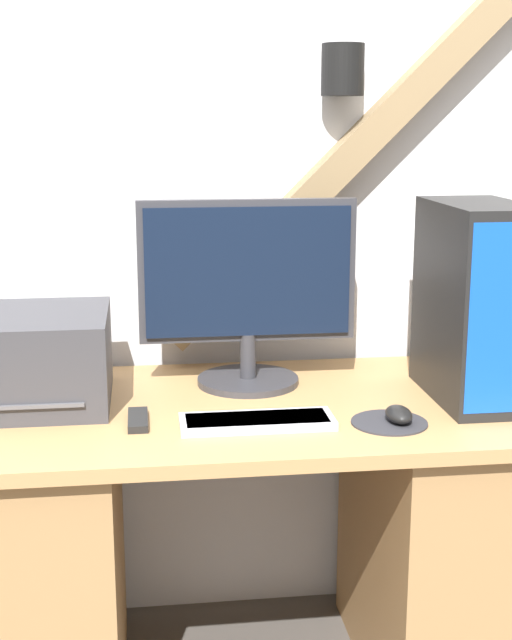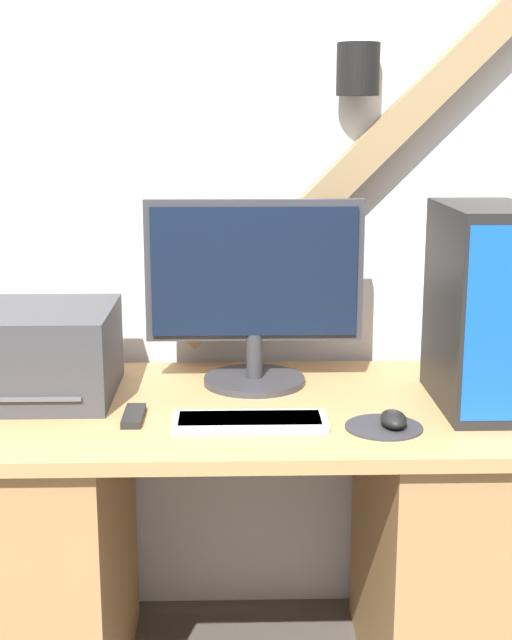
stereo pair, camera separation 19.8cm
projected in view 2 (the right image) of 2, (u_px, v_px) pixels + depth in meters
The scene contains 9 objects.
wall_back at pixel (243, 117), 2.28m from camera, with size 6.40×0.16×2.70m.
desk at pixel (246, 543), 2.10m from camera, with size 1.39×0.70×0.72m.
monitor at pixel (254, 286), 2.12m from camera, with size 0.52×0.25×0.45m.
keyboard at pixel (250, 421), 1.88m from camera, with size 0.33×0.11×0.02m.
mousepad at pixel (384, 427), 1.87m from camera, with size 0.16×0.16×0.00m.
mouse at pixel (394, 419), 1.86m from camera, with size 0.05×0.09×0.03m.
computer_tower at pixel (483, 307), 1.97m from camera, with size 0.19×0.36×0.45m.
printer at pixel (44, 353), 2.06m from camera, with size 0.32×0.35×0.21m.
remote_control at pixel (134, 416), 1.92m from camera, with size 0.04×0.13×0.02m.
Camera 2 is at (-0.03, -1.58, 1.36)m, focal length 50.00 mm.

